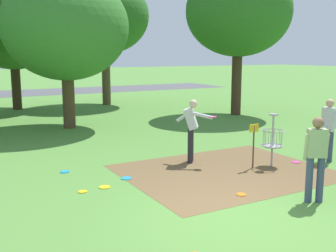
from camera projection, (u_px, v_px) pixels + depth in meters
The scene contains 17 objects.
ground_plane at pixel (236, 218), 7.36m from camera, with size 160.00×160.00×0.00m, color #518438.
dirt_tee_pad at pixel (226, 171), 10.27m from camera, with size 4.96×4.03×0.01m, color brown.
disc_golf_basket at pixel (271, 138), 10.64m from camera, with size 0.98×0.58×1.39m.
player_foreground_watching at pixel (329, 126), 11.14m from camera, with size 0.42×0.49×1.71m.
player_throwing at pixel (191, 126), 11.01m from camera, with size 0.73×1.01×1.71m.
player_waiting_right at pixel (316, 155), 8.01m from camera, with size 0.49×0.45×1.71m.
frisbee_near_basket at pixel (83, 192), 8.75m from camera, with size 0.20×0.20×0.02m, color gold.
frisbee_by_tee at pixel (65, 172), 10.22m from camera, with size 0.22×0.22×0.02m, color #1E93DB.
frisbee_mid_grass at pixel (105, 187), 9.05m from camera, with size 0.26×0.26×0.02m, color gold.
frisbee_far_left at pixel (296, 162), 11.13m from camera, with size 0.23×0.23×0.02m, color #E53D99.
frisbee_far_right at pixel (126, 178), 9.69m from camera, with size 0.25×0.25×0.02m, color #1E93DB.
frisbee_scattered_b at pixel (241, 195), 8.57m from camera, with size 0.21×0.21×0.02m, color orange.
tree_mid_left at pixel (13, 30), 21.14m from camera, with size 4.81×4.81×6.19m.
tree_mid_center at pixel (66, 27), 15.72m from camera, with size 4.84×4.84×5.99m.
tree_far_left at pixel (105, 16), 23.06m from camera, with size 5.00×5.00×7.15m.
tree_far_right at pixel (238, 12), 19.11m from camera, with size 4.93×4.93×6.96m.
parking_lot_strip at pixel (8, 94), 30.50m from camera, with size 36.00×6.00×0.01m, color #4C4C51.
Camera 1 is at (-4.47, -5.48, 2.90)m, focal length 43.92 mm.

